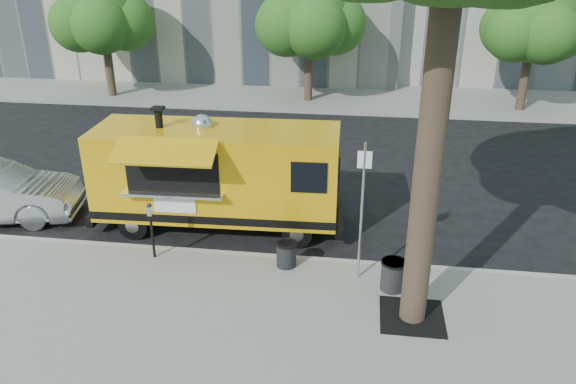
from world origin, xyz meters
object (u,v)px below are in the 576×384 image
parking_meter (151,224)px  food_truck (216,174)px  far_tree_c (534,22)px  trash_bin_left (393,274)px  far_tree_b (309,14)px  sign_post (362,204)px  far_tree_a (102,13)px  trash_bin_right (286,253)px

parking_meter → food_truck: size_ratio=0.21×
far_tree_c → food_truck: far_tree_c is taller
far_tree_c → trash_bin_left: size_ratio=8.13×
far_tree_b → parking_meter: (-2.00, -14.05, -2.85)m
far_tree_c → sign_post: (-6.45, -13.95, -1.87)m
far_tree_a → food_truck: (7.99, -11.73, -2.34)m
parking_meter → trash_bin_right: 3.03m
food_truck → far_tree_a: bearing=122.4°
far_tree_b → parking_meter: far_tree_b is taller
sign_post → trash_bin_right: sign_post is taller
far_tree_b → trash_bin_right: (0.99, -14.00, -3.38)m
far_tree_a → trash_bin_left: 19.04m
food_truck → trash_bin_left: 5.01m
far_tree_a → far_tree_b: 9.01m
far_tree_c → trash_bin_left: bearing=-111.9°
far_tree_a → parking_meter: 15.59m
far_tree_a → trash_bin_left: far_tree_a is taller
far_tree_a → far_tree_c: bearing=0.3°
far_tree_a → parking_meter: size_ratio=4.01×
food_truck → trash_bin_left: food_truck is taller
far_tree_b → food_truck: 12.41m
sign_post → parking_meter: size_ratio=2.25×
far_tree_a → trash_bin_right: 17.20m
far_tree_b → sign_post: size_ratio=1.83×
far_tree_c → parking_meter: 17.82m
trash_bin_left → far_tree_b: bearing=102.6°
far_tree_c → food_truck: size_ratio=0.83×
far_tree_a → sign_post: bearing=-50.2°
parking_meter → far_tree_c: bearing=51.3°
sign_post → trash_bin_left: (0.70, -0.34, -1.36)m
far_tree_a → trash_bin_right: size_ratio=9.48×
far_tree_a → parking_meter: bearing=-62.9°
far_tree_a → far_tree_c: 18.00m
sign_post → trash_bin_left: 1.57m
far_tree_b → food_truck: size_ratio=0.88×
far_tree_a → trash_bin_right: far_tree_a is taller
food_truck → trash_bin_right: size_ratio=11.11×
parking_meter → sign_post: bearing=-2.5°
far_tree_a → trash_bin_left: bearing=-49.2°
parking_meter → trash_bin_left: parking_meter is taller
far_tree_c → food_truck: 15.66m
food_truck → trash_bin_right: food_truck is taller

